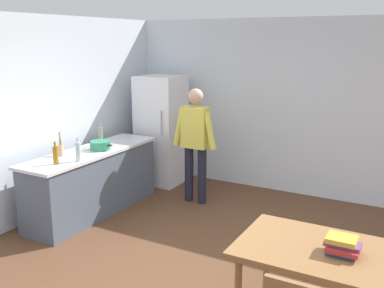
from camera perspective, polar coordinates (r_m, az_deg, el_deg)
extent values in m
plane|color=brown|center=(4.76, -0.15, -16.48)|extent=(14.00, 14.00, 0.00)
cube|color=silver|center=(6.98, 11.95, 4.73)|extent=(6.40, 0.12, 2.70)
cube|color=silver|center=(6.06, -21.21, 2.80)|extent=(0.12, 5.60, 2.70)
cube|color=#4C5666|center=(6.26, -12.73, -4.98)|extent=(0.60, 2.12, 0.86)
cube|color=silver|center=(6.14, -12.95, -0.99)|extent=(0.64, 2.20, 0.04)
cube|color=white|center=(7.31, -4.03, 1.80)|extent=(0.70, 0.64, 1.80)
cylinder|color=#B2B2B7|center=(6.88, -4.05, 2.75)|extent=(0.02, 0.02, 0.40)
cylinder|color=#1E1E2D|center=(6.56, -0.39, -3.89)|extent=(0.13, 0.13, 0.84)
cylinder|color=#1E1E2D|center=(6.46, 1.32, -4.17)|extent=(0.13, 0.13, 0.84)
cube|color=#D8CC4C|center=(6.33, 0.47, 2.20)|extent=(0.38, 0.22, 0.60)
sphere|color=tan|center=(6.25, 0.48, 6.25)|extent=(0.22, 0.22, 0.22)
cylinder|color=#D8CC4C|center=(6.42, -1.67, 2.18)|extent=(0.20, 0.09, 0.55)
cylinder|color=#D8CC4C|center=(6.18, 2.33, 1.73)|extent=(0.20, 0.09, 0.55)
cube|color=olive|center=(3.74, 17.05, -13.37)|extent=(1.40, 0.90, 0.05)
cylinder|color=olive|center=(4.35, 9.74, -14.52)|extent=(0.06, 0.06, 0.70)
cylinder|color=#2D845B|center=(6.14, -11.87, -0.17)|extent=(0.28, 0.28, 0.12)
cube|color=black|center=(6.24, -13.06, 0.19)|extent=(0.06, 0.03, 0.02)
cube|color=black|center=(6.02, -10.65, -0.17)|extent=(0.06, 0.03, 0.02)
cylinder|color=tan|center=(5.94, -16.86, -0.82)|extent=(0.11, 0.11, 0.14)
cylinder|color=olive|center=(5.90, -16.78, 0.48)|extent=(0.02, 0.05, 0.22)
cylinder|color=olive|center=(5.89, -16.88, 0.46)|extent=(0.02, 0.04, 0.22)
cylinder|color=silver|center=(5.60, -14.62, -1.00)|extent=(0.07, 0.07, 0.24)
cylinder|color=silver|center=(5.56, -14.71, 0.49)|extent=(0.03, 0.03, 0.06)
cylinder|color=#996619|center=(5.55, -17.36, -1.41)|extent=(0.06, 0.06, 0.22)
cylinder|color=#996619|center=(5.52, -17.46, 0.00)|extent=(0.03, 0.03, 0.06)
cylinder|color=gray|center=(6.36, -11.82, 0.97)|extent=(0.06, 0.06, 0.26)
cylinder|color=gray|center=(6.33, -11.89, 2.38)|extent=(0.02, 0.02, 0.06)
cube|color=#284C8E|center=(3.71, 18.90, -13.11)|extent=(0.21, 0.19, 0.03)
cube|color=#B22D28|center=(3.67, 19.10, -12.83)|extent=(0.24, 0.19, 0.04)
cube|color=#753D7F|center=(3.67, 19.05, -12.23)|extent=(0.27, 0.15, 0.03)
cube|color=gold|center=(3.67, 18.96, -11.68)|extent=(0.23, 0.19, 0.04)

